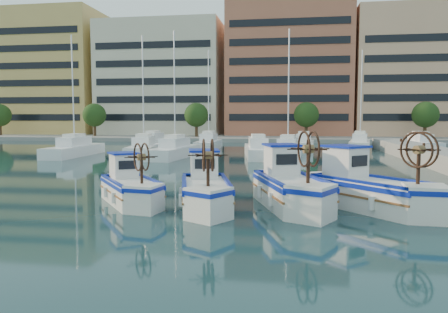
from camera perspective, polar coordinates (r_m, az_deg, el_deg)
ground at (r=18.18m, az=3.26°, el=-6.48°), size 300.00×300.00×0.00m
waterfront at (r=83.45m, az=14.18°, el=9.99°), size 180.00×40.00×25.60m
yacht_marina at (r=45.63m, az=2.02°, el=1.12°), size 38.36×23.46×11.50m
fishing_boat_a at (r=19.12m, az=-12.19°, el=-3.77°), size 3.80×4.34×2.67m
fishing_boat_b at (r=17.83m, az=-2.46°, el=-4.10°), size 2.92×4.78×2.89m
fishing_boat_c at (r=18.12m, az=8.55°, el=-3.75°), size 3.45×5.25×3.18m
fishing_boat_d at (r=18.34m, az=18.26°, el=-3.86°), size 4.75×4.99×3.17m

